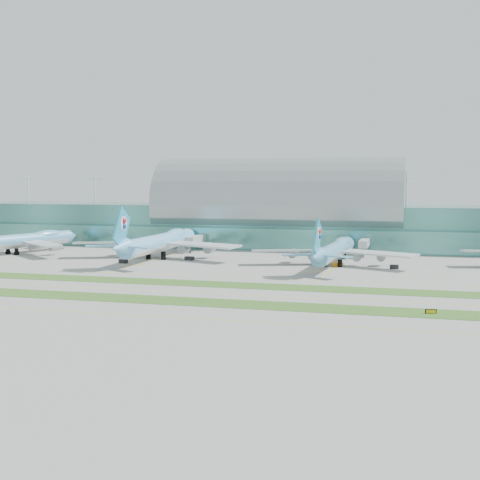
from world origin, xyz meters
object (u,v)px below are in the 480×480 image
(airliner_b, at_px, (160,241))
(taxiway_sign_east, at_px, (431,311))
(terminal, at_px, (280,217))
(airliner_a, at_px, (20,240))
(airliner_c, at_px, (334,250))

(airliner_b, xyz_separation_m, taxiway_sign_east, (105.90, -91.53, -6.40))
(terminal, relative_size, taxiway_sign_east, 125.39)
(taxiway_sign_east, bearing_deg, airliner_b, 127.21)
(terminal, distance_m, airliner_a, 121.43)
(terminal, bearing_deg, taxiway_sign_east, -66.07)
(airliner_a, height_order, airliner_c, airliner_c)
(airliner_a, distance_m, taxiway_sign_east, 194.26)
(airliner_b, bearing_deg, airliner_c, -4.40)
(airliner_b, height_order, taxiway_sign_east, airliner_b)
(terminal, relative_size, airliner_c, 4.79)
(airliner_a, relative_size, airliner_b, 0.84)
(airliner_b, xyz_separation_m, airliner_c, (72.10, -5.56, -0.95))
(airliner_c, bearing_deg, airliner_a, -179.05)
(airliner_a, distance_m, airliner_c, 137.72)
(airliner_a, bearing_deg, terminal, 49.63)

